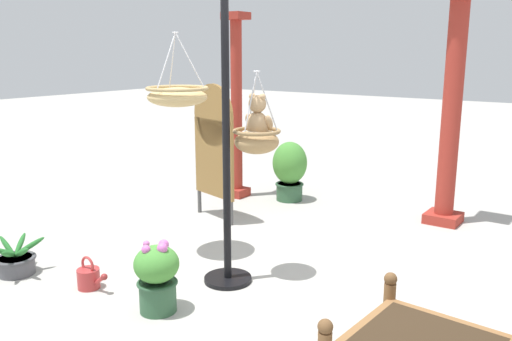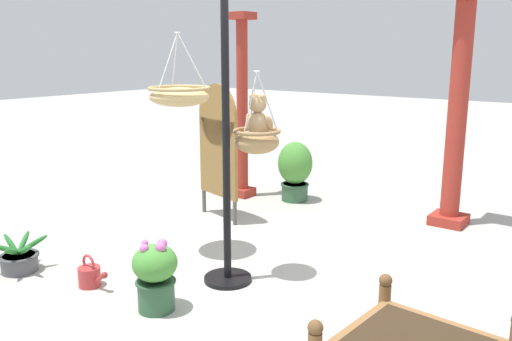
% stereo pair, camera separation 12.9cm
% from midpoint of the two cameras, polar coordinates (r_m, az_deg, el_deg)
% --- Properties ---
extents(ground_plane, '(40.00, 40.00, 0.00)m').
position_cam_midpoint_polar(ground_plane, '(5.08, -0.79, -11.63)').
color(ground_plane, '#ADAAA3').
extents(display_pole_central, '(0.44, 0.44, 2.57)m').
position_cam_midpoint_polar(display_pole_central, '(4.80, -3.89, -2.78)').
color(display_pole_central, black).
rests_on(display_pole_central, ground).
extents(hanging_basket_with_teddy, '(0.43, 0.43, 0.74)m').
position_cam_midpoint_polar(hanging_basket_with_teddy, '(4.80, -0.70, 3.29)').
color(hanging_basket_with_teddy, '#A37F51').
extents(teddy_bear, '(0.28, 0.24, 0.41)m').
position_cam_midpoint_polar(teddy_bear, '(4.79, -0.56, 5.46)').
color(teddy_bear, tan).
extents(hanging_basket_left_high, '(0.61, 0.61, 0.72)m').
position_cam_midpoint_polar(hanging_basket_left_high, '(5.37, -9.07, 7.90)').
color(hanging_basket_left_high, tan).
extents(greenhouse_pillar_left, '(0.31, 0.31, 2.60)m').
position_cam_midpoint_polar(greenhouse_pillar_left, '(7.65, -2.57, 6.37)').
color(greenhouse_pillar_left, '#9E2D23').
rests_on(greenhouse_pillar_left, ground).
extents(greenhouse_pillar_right, '(0.43, 0.43, 2.81)m').
position_cam_midpoint_polar(greenhouse_pillar_right, '(6.78, 19.58, 5.72)').
color(greenhouse_pillar_right, '#9E2D23').
rests_on(greenhouse_pillar_right, ground).
extents(potted_plant_flowering_red, '(0.49, 0.49, 0.84)m').
position_cam_midpoint_polar(potted_plant_flowering_red, '(7.56, 3.12, 0.15)').
color(potted_plant_flowering_red, '#2D5638').
rests_on(potted_plant_flowering_red, ground).
extents(potted_plant_tall_leafy, '(0.55, 0.54, 0.35)m').
position_cam_midpoint_polar(potted_plant_tall_leafy, '(5.68, -24.82, -8.79)').
color(potted_plant_tall_leafy, '#4C4C51').
rests_on(potted_plant_tall_leafy, ground).
extents(potted_plant_bushy_green, '(0.37, 0.37, 0.60)m').
position_cam_midpoint_polar(potted_plant_bushy_green, '(4.49, -11.33, -10.93)').
color(potted_plant_bushy_green, '#2D5638').
rests_on(potted_plant_bushy_green, ground).
extents(display_sign_board, '(0.75, 0.24, 1.70)m').
position_cam_midpoint_polar(display_sign_board, '(6.63, -5.09, 3.13)').
color(display_sign_board, olive).
rests_on(display_sign_board, ground).
extents(watering_can, '(0.35, 0.20, 0.30)m').
position_cam_midpoint_polar(watering_can, '(5.13, -18.04, -10.79)').
color(watering_can, '#B23333').
rests_on(watering_can, ground).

